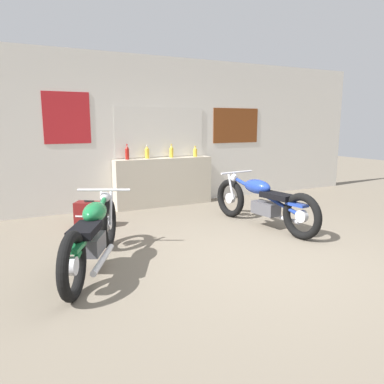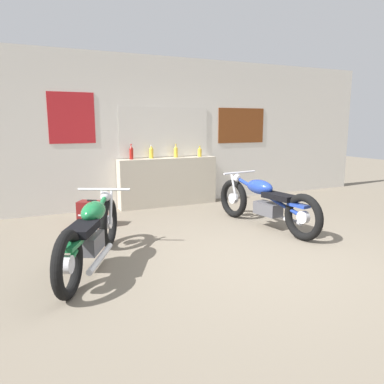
% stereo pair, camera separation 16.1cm
% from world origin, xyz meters
% --- Properties ---
extents(ground_plane, '(24.00, 24.00, 0.00)m').
position_xyz_m(ground_plane, '(0.00, 0.00, 0.00)').
color(ground_plane, '#706656').
extents(wall_back, '(10.00, 0.07, 2.80)m').
position_xyz_m(wall_back, '(0.01, 3.37, 1.40)').
color(wall_back, silver).
rests_on(wall_back, ground_plane).
extents(sill_counter, '(1.93, 0.28, 0.92)m').
position_xyz_m(sill_counter, '(0.19, 3.19, 0.46)').
color(sill_counter, '#B7AD99').
rests_on(sill_counter, ground_plane).
extents(bottle_leftmost, '(0.07, 0.07, 0.28)m').
position_xyz_m(bottle_leftmost, '(-0.52, 3.21, 1.04)').
color(bottle_leftmost, maroon).
rests_on(bottle_leftmost, sill_counter).
extents(bottle_left_center, '(0.08, 0.08, 0.26)m').
position_xyz_m(bottle_left_center, '(-0.13, 3.23, 1.03)').
color(bottle_left_center, gold).
rests_on(bottle_left_center, sill_counter).
extents(bottle_center, '(0.08, 0.08, 0.26)m').
position_xyz_m(bottle_center, '(0.36, 3.21, 1.03)').
color(bottle_center, gold).
rests_on(bottle_center, sill_counter).
extents(bottle_right_center, '(0.08, 0.08, 0.21)m').
position_xyz_m(bottle_right_center, '(0.85, 3.16, 1.01)').
color(bottle_right_center, gold).
rests_on(bottle_right_center, sill_counter).
extents(motorcycle_green, '(1.08, 1.92, 0.79)m').
position_xyz_m(motorcycle_green, '(-1.74, 0.58, 0.39)').
color(motorcycle_green, black).
rests_on(motorcycle_green, ground_plane).
extents(motorcycle_blue, '(0.64, 2.16, 0.80)m').
position_xyz_m(motorcycle_blue, '(0.94, 1.10, 0.39)').
color(motorcycle_blue, black).
rests_on(motorcycle_blue, ground_plane).
extents(hard_case_darkred, '(0.48, 0.43, 0.42)m').
position_xyz_m(hard_case_darkred, '(-1.42, 2.28, 0.20)').
color(hard_case_darkred, maroon).
rests_on(hard_case_darkred, ground_plane).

